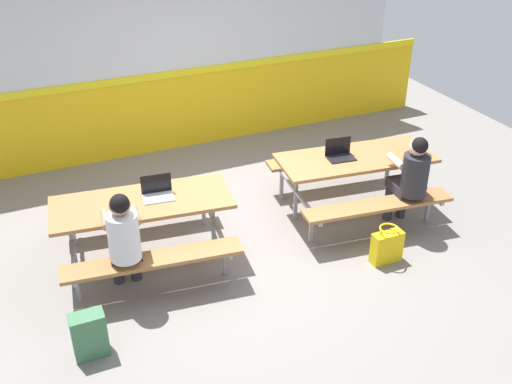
{
  "coord_description": "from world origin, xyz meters",
  "views": [
    {
      "loc": [
        -2.38,
        -5.55,
        3.89
      ],
      "look_at": [
        0.0,
        -0.16,
        0.55
      ],
      "focal_mm": 42.23,
      "sensor_mm": 36.0,
      "label": 1
    }
  ],
  "objects_px": {
    "laptop_dark": "(340,154)",
    "student_further": "(411,175)",
    "tote_bag_bright": "(387,246)",
    "picnic_table_left": "(143,214)",
    "backpack_dark": "(89,335)",
    "picnic_table_right": "(355,169)",
    "laptop_silver": "(158,193)",
    "student_nearer": "(123,236)"
  },
  "relations": [
    {
      "from": "student_further",
      "to": "laptop_dark",
      "type": "distance_m",
      "value": 0.86
    },
    {
      "from": "picnic_table_left",
      "to": "laptop_dark",
      "type": "relative_size",
      "value": 5.62
    },
    {
      "from": "picnic_table_right",
      "to": "student_further",
      "type": "height_order",
      "value": "student_further"
    },
    {
      "from": "picnic_table_left",
      "to": "student_further",
      "type": "relative_size",
      "value": 1.6
    },
    {
      "from": "picnic_table_right",
      "to": "student_further",
      "type": "bearing_deg",
      "value": -59.9
    },
    {
      "from": "picnic_table_left",
      "to": "backpack_dark",
      "type": "bearing_deg",
      "value": -124.62
    },
    {
      "from": "picnic_table_left",
      "to": "backpack_dark",
      "type": "distance_m",
      "value": 1.49
    },
    {
      "from": "laptop_dark",
      "to": "student_further",
      "type": "bearing_deg",
      "value": -50.82
    },
    {
      "from": "student_nearer",
      "to": "student_further",
      "type": "relative_size",
      "value": 1.0
    },
    {
      "from": "tote_bag_bright",
      "to": "student_nearer",
      "type": "bearing_deg",
      "value": 168.21
    },
    {
      "from": "laptop_dark",
      "to": "tote_bag_bright",
      "type": "bearing_deg",
      "value": -92.08
    },
    {
      "from": "backpack_dark",
      "to": "tote_bag_bright",
      "type": "bearing_deg",
      "value": 1.93
    },
    {
      "from": "picnic_table_left",
      "to": "laptop_silver",
      "type": "distance_m",
      "value": 0.28
    },
    {
      "from": "picnic_table_right",
      "to": "tote_bag_bright",
      "type": "height_order",
      "value": "picnic_table_right"
    },
    {
      "from": "picnic_table_left",
      "to": "student_nearer",
      "type": "bearing_deg",
      "value": -120.81
    },
    {
      "from": "picnic_table_right",
      "to": "laptop_silver",
      "type": "bearing_deg",
      "value": 179.36
    },
    {
      "from": "student_nearer",
      "to": "laptop_silver",
      "type": "distance_m",
      "value": 0.74
    },
    {
      "from": "student_further",
      "to": "laptop_silver",
      "type": "height_order",
      "value": "student_further"
    },
    {
      "from": "backpack_dark",
      "to": "tote_bag_bright",
      "type": "height_order",
      "value": "backpack_dark"
    },
    {
      "from": "student_further",
      "to": "laptop_dark",
      "type": "height_order",
      "value": "student_further"
    },
    {
      "from": "picnic_table_right",
      "to": "student_further",
      "type": "relative_size",
      "value": 1.6
    },
    {
      "from": "student_further",
      "to": "tote_bag_bright",
      "type": "relative_size",
      "value": 2.81
    },
    {
      "from": "laptop_dark",
      "to": "tote_bag_bright",
      "type": "relative_size",
      "value": 0.8
    },
    {
      "from": "picnic_table_right",
      "to": "backpack_dark",
      "type": "distance_m",
      "value": 3.63
    },
    {
      "from": "student_further",
      "to": "tote_bag_bright",
      "type": "bearing_deg",
      "value": -141.09
    },
    {
      "from": "picnic_table_left",
      "to": "tote_bag_bright",
      "type": "relative_size",
      "value": 4.49
    },
    {
      "from": "student_further",
      "to": "laptop_silver",
      "type": "relative_size",
      "value": 3.51
    },
    {
      "from": "picnic_table_left",
      "to": "picnic_table_right",
      "type": "xyz_separation_m",
      "value": [
        2.59,
        -0.01,
        0.0
      ]
    },
    {
      "from": "student_further",
      "to": "tote_bag_bright",
      "type": "xyz_separation_m",
      "value": [
        -0.58,
        -0.47,
        -0.51
      ]
    },
    {
      "from": "picnic_table_left",
      "to": "student_further",
      "type": "height_order",
      "value": "student_further"
    },
    {
      "from": "laptop_silver",
      "to": "laptop_dark",
      "type": "bearing_deg",
      "value": 0.85
    },
    {
      "from": "student_further",
      "to": "laptop_dark",
      "type": "relative_size",
      "value": 3.51
    },
    {
      "from": "backpack_dark",
      "to": "laptop_silver",
      "type": "bearing_deg",
      "value": 50.24
    },
    {
      "from": "picnic_table_right",
      "to": "backpack_dark",
      "type": "xyz_separation_m",
      "value": [
        -3.41,
        -1.18,
        -0.36
      ]
    },
    {
      "from": "backpack_dark",
      "to": "tote_bag_bright",
      "type": "distance_m",
      "value": 3.18
    },
    {
      "from": "laptop_silver",
      "to": "laptop_dark",
      "type": "xyz_separation_m",
      "value": [
        2.22,
        0.03,
        0.0
      ]
    },
    {
      "from": "picnic_table_left",
      "to": "student_further",
      "type": "xyz_separation_m",
      "value": [
        2.94,
        -0.61,
        0.13
      ]
    },
    {
      "from": "laptop_silver",
      "to": "tote_bag_bright",
      "type": "height_order",
      "value": "laptop_silver"
    },
    {
      "from": "student_further",
      "to": "tote_bag_bright",
      "type": "distance_m",
      "value": 0.91
    },
    {
      "from": "picnic_table_right",
      "to": "backpack_dark",
      "type": "bearing_deg",
      "value": -160.96
    },
    {
      "from": "student_nearer",
      "to": "tote_bag_bright",
      "type": "relative_size",
      "value": 2.81
    },
    {
      "from": "laptop_dark",
      "to": "tote_bag_bright",
      "type": "xyz_separation_m",
      "value": [
        -0.04,
        -1.13,
        -0.59
      ]
    }
  ]
}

